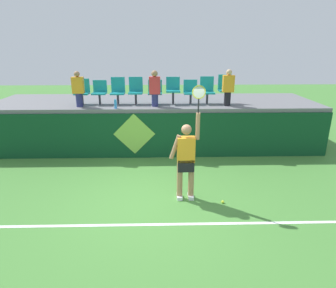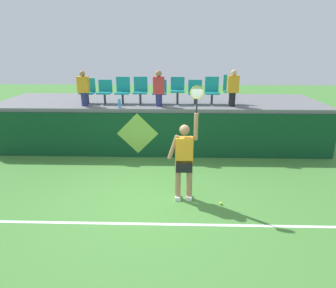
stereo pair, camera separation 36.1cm
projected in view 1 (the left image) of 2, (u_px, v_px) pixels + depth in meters
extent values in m
plane|color=#478438|center=(152.00, 204.00, 6.52)|extent=(40.00, 40.00, 0.00)
cube|color=#0F4223|center=(154.00, 135.00, 9.04)|extent=(10.81, 0.20, 1.40)
cube|color=slate|center=(155.00, 102.00, 10.11)|extent=(10.81, 2.87, 0.12)
cube|color=white|center=(151.00, 225.00, 5.76)|extent=(9.73, 0.08, 0.01)
cube|color=white|center=(179.00, 196.00, 6.75)|extent=(0.13, 0.26, 0.08)
cube|color=white|center=(191.00, 196.00, 6.76)|extent=(0.13, 0.26, 0.08)
cylinder|color=#A87A56|center=(180.00, 180.00, 6.61)|extent=(0.13, 0.13, 0.91)
cylinder|color=#A87A56|center=(191.00, 180.00, 6.62)|extent=(0.13, 0.13, 0.91)
cube|color=black|center=(186.00, 165.00, 6.49)|extent=(0.36, 0.23, 0.28)
cube|color=orange|center=(186.00, 149.00, 6.38)|extent=(0.38, 0.23, 0.56)
sphere|color=#A87A56|center=(186.00, 130.00, 6.23)|extent=(0.22, 0.22, 0.22)
cylinder|color=#A87A56|center=(175.00, 147.00, 6.35)|extent=(0.26, 0.10, 0.55)
cylinder|color=#A87A56|center=(198.00, 126.00, 6.22)|extent=(0.09, 0.09, 0.58)
cylinder|color=black|center=(198.00, 106.00, 6.08)|extent=(0.03, 0.03, 0.30)
torus|color=gold|center=(199.00, 92.00, 5.99)|extent=(0.28, 0.03, 0.28)
ellipsoid|color=silver|center=(199.00, 92.00, 5.99)|extent=(0.24, 0.02, 0.24)
sphere|color=#D1E533|center=(223.00, 202.00, 6.53)|extent=(0.07, 0.07, 0.07)
cylinder|color=#338CE5|center=(115.00, 104.00, 8.79)|extent=(0.08, 0.08, 0.27)
cylinder|color=#38383D|center=(82.00, 99.00, 9.39)|extent=(0.07, 0.07, 0.32)
cube|color=teal|center=(82.00, 94.00, 9.33)|extent=(0.44, 0.42, 0.05)
cube|color=teal|center=(83.00, 85.00, 9.43)|extent=(0.44, 0.04, 0.42)
cylinder|color=#38383D|center=(100.00, 99.00, 9.40)|extent=(0.07, 0.07, 0.33)
cube|color=teal|center=(99.00, 93.00, 9.34)|extent=(0.44, 0.42, 0.05)
cube|color=teal|center=(100.00, 86.00, 9.45)|extent=(0.44, 0.04, 0.37)
cylinder|color=#38383D|center=(118.00, 99.00, 9.42)|extent=(0.07, 0.07, 0.32)
cube|color=teal|center=(118.00, 93.00, 9.36)|extent=(0.44, 0.42, 0.05)
cube|color=teal|center=(118.00, 84.00, 9.45)|extent=(0.44, 0.04, 0.47)
cylinder|color=#38383D|center=(136.00, 99.00, 9.43)|extent=(0.07, 0.07, 0.34)
cube|color=teal|center=(136.00, 93.00, 9.37)|extent=(0.44, 0.42, 0.05)
cube|color=teal|center=(136.00, 84.00, 9.46)|extent=(0.44, 0.04, 0.46)
cylinder|color=#38383D|center=(155.00, 99.00, 9.44)|extent=(0.07, 0.07, 0.32)
cube|color=teal|center=(155.00, 93.00, 9.38)|extent=(0.44, 0.42, 0.05)
cube|color=teal|center=(155.00, 86.00, 9.49)|extent=(0.44, 0.04, 0.38)
cylinder|color=#38383D|center=(173.00, 98.00, 9.45)|extent=(0.07, 0.07, 0.39)
cube|color=teal|center=(173.00, 91.00, 9.38)|extent=(0.44, 0.42, 0.05)
cube|color=teal|center=(173.00, 83.00, 9.48)|extent=(0.44, 0.04, 0.40)
cylinder|color=#38383D|center=(191.00, 99.00, 9.47)|extent=(0.07, 0.07, 0.32)
cube|color=teal|center=(191.00, 93.00, 9.41)|extent=(0.44, 0.42, 0.05)
cube|color=teal|center=(190.00, 86.00, 9.52)|extent=(0.44, 0.04, 0.38)
cylinder|color=#38383D|center=(207.00, 99.00, 9.48)|extent=(0.07, 0.07, 0.33)
cube|color=teal|center=(207.00, 93.00, 9.42)|extent=(0.44, 0.42, 0.05)
cube|color=teal|center=(207.00, 84.00, 9.52)|extent=(0.44, 0.04, 0.47)
cylinder|color=#38383D|center=(225.00, 98.00, 9.49)|extent=(0.07, 0.07, 0.40)
cube|color=teal|center=(226.00, 91.00, 9.41)|extent=(0.44, 0.42, 0.05)
cube|color=teal|center=(225.00, 82.00, 9.51)|extent=(0.44, 0.04, 0.46)
cylinder|color=navy|center=(79.00, 100.00, 9.03)|extent=(0.20, 0.20, 0.41)
cube|color=orange|center=(78.00, 85.00, 8.89)|extent=(0.34, 0.20, 0.49)
sphere|color=#A87A56|center=(77.00, 74.00, 8.78)|extent=(0.17, 0.17, 0.17)
cylinder|color=black|center=(227.00, 99.00, 9.17)|extent=(0.20, 0.20, 0.43)
cube|color=orange|center=(228.00, 84.00, 9.02)|extent=(0.34, 0.20, 0.51)
sphere|color=#DBAD84|center=(229.00, 72.00, 8.91)|extent=(0.18, 0.18, 0.18)
cylinder|color=navy|center=(155.00, 100.00, 9.09)|extent=(0.20, 0.20, 0.38)
cube|color=red|center=(155.00, 85.00, 8.94)|extent=(0.34, 0.20, 0.52)
sphere|color=#A87A56|center=(155.00, 74.00, 8.83)|extent=(0.19, 0.19, 0.19)
cube|color=#0F4223|center=(135.00, 158.00, 9.15)|extent=(0.90, 0.01, 0.00)
plane|color=#8CC64C|center=(134.00, 134.00, 8.90)|extent=(1.27, 0.00, 1.27)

